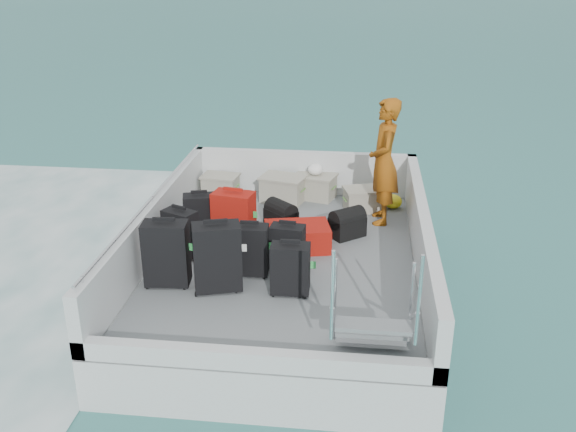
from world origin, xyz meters
name	(u,v)px	position (x,y,z in m)	size (l,w,h in m)	color
ground	(285,298)	(0.00, 0.00, 0.00)	(160.00, 160.00, 0.00)	#1A5C59
ferry_hull	(285,279)	(0.00, 0.00, 0.30)	(3.60, 5.00, 0.60)	silver
deck	(285,258)	(0.00, 0.00, 0.61)	(3.30, 4.70, 0.02)	slate
deck_fittings	(310,243)	(0.35, -0.32, 0.99)	(3.60, 5.00, 0.90)	silver
suitcase_0	(166,254)	(-1.29, -0.91, 1.02)	(0.52, 0.29, 0.80)	black
suitcase_1	(181,234)	(-1.34, -0.14, 0.94)	(0.43, 0.24, 0.64)	black
suitcase_2	(200,217)	(-1.23, 0.45, 0.94)	(0.44, 0.26, 0.64)	black
suitcase_3	(217,258)	(-0.67, -0.95, 1.03)	(0.55, 0.32, 0.83)	black
suitcase_4	(250,251)	(-0.36, -0.54, 0.94)	(0.44, 0.26, 0.65)	black
suitcase_5	(234,218)	(-0.74, 0.34, 0.99)	(0.53, 0.32, 0.74)	#B1140D
suitcase_6	(290,270)	(0.17, -0.95, 0.93)	(0.45, 0.26, 0.62)	black
suitcase_7	(287,248)	(0.07, -0.33, 0.91)	(0.42, 0.24, 0.59)	black
suitcase_8	(297,237)	(0.13, 0.28, 0.79)	(0.55, 0.84, 0.33)	#B1140D
duffel_0	(227,213)	(-0.98, 1.01, 0.78)	(0.46, 0.30, 0.32)	black
duffel_1	(281,218)	(-0.17, 0.93, 0.78)	(0.45, 0.30, 0.32)	black
duffel_2	(347,226)	(0.78, 0.75, 0.78)	(0.47, 0.30, 0.32)	black
crate_0	(221,186)	(-1.31, 2.11, 0.78)	(0.54, 0.37, 0.32)	#AAA894
crate_1	(283,190)	(-0.27, 1.99, 0.81)	(0.64, 0.44, 0.39)	#AAA894
crate_2	(315,187)	(0.22, 2.20, 0.80)	(0.60, 0.42, 0.36)	#AAA894
crate_3	(363,200)	(0.99, 1.75, 0.78)	(0.54, 0.37, 0.33)	#AAA894
yellow_bag	(393,201)	(1.45, 1.89, 0.73)	(0.28, 0.26, 0.22)	yellow
white_bag	(315,171)	(0.22, 2.20, 1.07)	(0.24, 0.24, 0.18)	white
passenger	(384,162)	(1.26, 1.36, 1.53)	(0.67, 0.43, 1.83)	#CF6813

